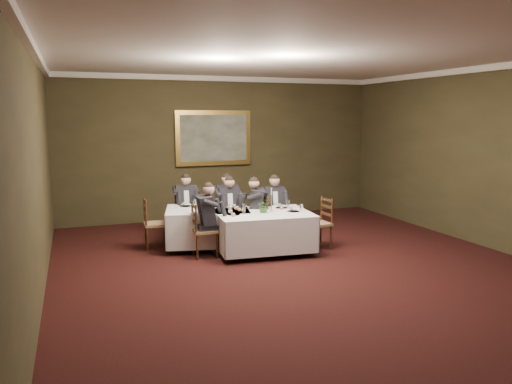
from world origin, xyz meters
TOP-DOWN VIEW (x-y plane):
  - ground at (0.00, 0.00)m, footprint 10.00×10.00m
  - ceiling at (0.00, 0.00)m, footprint 8.00×10.00m
  - back_wall at (0.00, 5.00)m, footprint 8.00×0.10m
  - left_wall at (-4.00, 0.00)m, footprint 0.10×10.00m
  - right_wall at (4.00, 0.00)m, footprint 0.10×10.00m
  - crown_molding at (0.00, 0.00)m, footprint 8.00×10.00m
  - table_main at (-0.24, 1.52)m, footprint 1.87×1.48m
  - table_second at (-1.12, 2.25)m, footprint 1.83×1.54m
  - chair_main_backleft at (-0.63, 2.46)m, footprint 0.45×0.43m
  - diner_main_backleft at (-0.63, 2.45)m, footprint 0.42×0.49m
  - chair_main_backright at (0.31, 2.38)m, footprint 0.47×0.45m
  - diner_main_backright at (0.31, 2.37)m, footprint 0.44×0.50m
  - chair_main_endleft at (-1.35, 1.61)m, footprint 0.44×0.46m
  - diner_main_endleft at (-1.33, 1.61)m, footprint 0.50×0.44m
  - chair_main_endright at (0.87, 1.43)m, footprint 0.45×0.47m
  - chair_sec_backleft at (-1.35, 3.14)m, footprint 0.47×0.45m
  - diner_sec_backleft at (-1.35, 3.13)m, footprint 0.44×0.51m
  - chair_sec_backright at (-0.52, 2.95)m, footprint 0.50×0.49m
  - diner_sec_backright at (-0.52, 2.94)m, footprint 0.47×0.54m
  - chair_sec_endright at (-0.14, 2.02)m, footprint 0.56×0.57m
  - diner_sec_endright at (-0.15, 2.03)m, footprint 0.60×0.56m
  - chair_sec_endleft at (-2.10, 2.47)m, footprint 0.45×0.47m
  - centerpiece at (-0.23, 1.49)m, footprint 0.28×0.25m
  - candlestick at (-0.05, 1.59)m, footprint 0.07×0.07m
  - place_setting_table_main at (-0.62, 1.96)m, footprint 0.33×0.31m
  - place_setting_table_second at (-1.40, 2.70)m, footprint 0.33×0.31m
  - painting at (-0.24, 4.94)m, footprint 1.90×0.09m

SIDE VIEW (x-z plane):
  - ground at x=0.00m, z-range 0.00..0.00m
  - chair_main_backleft at x=-0.63m, z-range -0.22..0.78m
  - chair_main_backright at x=0.31m, z-range -0.22..0.78m
  - chair_main_endleft at x=-1.35m, z-range -0.22..0.78m
  - chair_main_endright at x=0.87m, z-range -0.22..0.78m
  - chair_sec_backleft at x=-1.35m, z-range -0.22..0.78m
  - chair_sec_backright at x=-0.52m, z-range -0.22..0.78m
  - chair_sec_endright at x=-0.14m, z-range -0.22..0.78m
  - chair_sec_endleft at x=-2.10m, z-range -0.22..0.78m
  - table_second at x=-1.12m, z-range 0.12..0.78m
  - table_main at x=-0.24m, z-range 0.12..0.78m
  - diner_main_backleft at x=-0.63m, z-range -0.16..1.19m
  - diner_main_backright at x=0.31m, z-range -0.16..1.19m
  - diner_main_endleft at x=-1.33m, z-range -0.16..1.19m
  - diner_sec_backleft at x=-1.35m, z-range -0.16..1.19m
  - diner_sec_backright at x=-0.52m, z-range -0.16..1.19m
  - diner_sec_endright at x=-0.15m, z-range -0.16..1.19m
  - place_setting_table_main at x=-0.62m, z-range 0.73..0.87m
  - place_setting_table_second at x=-1.40m, z-range 0.73..0.87m
  - centerpiece at x=-0.23m, z-range 0.77..1.04m
  - candlestick at x=-0.05m, z-range 0.70..1.16m
  - back_wall at x=0.00m, z-range 0.00..3.50m
  - left_wall at x=-4.00m, z-range 0.00..3.50m
  - right_wall at x=4.00m, z-range 0.00..3.50m
  - painting at x=-0.24m, z-range 1.33..2.68m
  - crown_molding at x=0.00m, z-range 3.38..3.50m
  - ceiling at x=0.00m, z-range 3.45..3.55m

